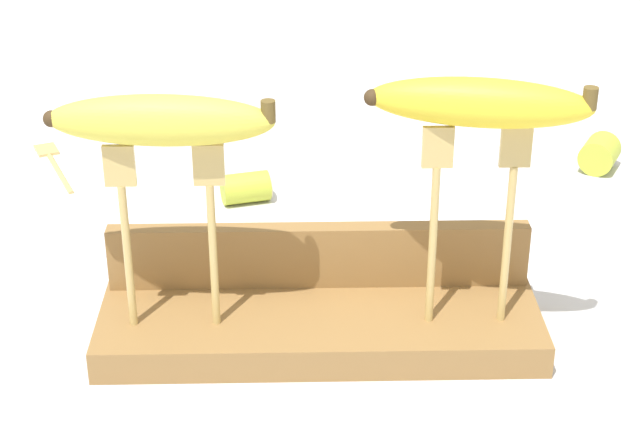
% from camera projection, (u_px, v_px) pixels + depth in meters
% --- Properties ---
extents(ground_plane, '(3.00, 3.00, 0.00)m').
position_uv_depth(ground_plane, '(320.00, 342.00, 0.97)').
color(ground_plane, silver).
extents(wooden_board, '(0.40, 0.13, 0.03)m').
position_uv_depth(wooden_board, '(320.00, 327.00, 0.96)').
color(wooden_board, olive).
rests_on(wooden_board, ground).
extents(board_backstop, '(0.39, 0.02, 0.06)m').
position_uv_depth(board_backstop, '(319.00, 255.00, 0.99)').
color(board_backstop, olive).
rests_on(board_backstop, wooden_board).
extents(fork_stand_left, '(0.10, 0.01, 0.17)m').
position_uv_depth(fork_stand_left, '(168.00, 220.00, 0.89)').
color(fork_stand_left, tan).
rests_on(fork_stand_left, wooden_board).
extents(fork_stand_right, '(0.09, 0.01, 0.18)m').
position_uv_depth(fork_stand_right, '(472.00, 208.00, 0.90)').
color(fork_stand_right, tan).
rests_on(fork_stand_right, wooden_board).
extents(banana_raised_left, '(0.19, 0.05, 0.04)m').
position_uv_depth(banana_raised_left, '(161.00, 120.00, 0.85)').
color(banana_raised_left, '#DBD147').
rests_on(banana_raised_left, fork_stand_left).
extents(banana_raised_right, '(0.19, 0.07, 0.04)m').
position_uv_depth(banana_raised_right, '(480.00, 103.00, 0.85)').
color(banana_raised_right, yellow).
rests_on(banana_raised_right, fork_stand_right).
extents(fork_fallen_near, '(0.08, 0.15, 0.01)m').
position_uv_depth(fork_fallen_near, '(53.00, 159.00, 1.33)').
color(fork_fallen_near, tan).
rests_on(fork_fallen_near, ground).
extents(banana_chunk_near, '(0.06, 0.06, 0.04)m').
position_uv_depth(banana_chunk_near, '(600.00, 153.00, 1.30)').
color(banana_chunk_near, '#B2C138').
rests_on(banana_chunk_near, ground).
extents(banana_chunk_far, '(0.06, 0.05, 0.04)m').
position_uv_depth(banana_chunk_far, '(247.00, 188.00, 1.22)').
color(banana_chunk_far, '#B2C138').
rests_on(banana_chunk_far, ground).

